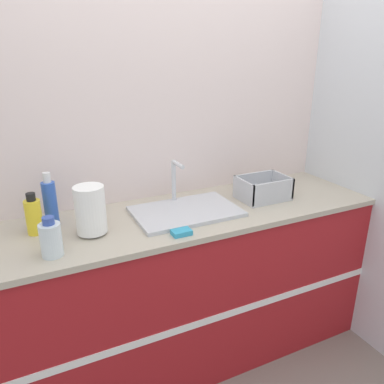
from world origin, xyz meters
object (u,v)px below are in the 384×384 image
at_px(paper_towel_roll, 90,210).
at_px(bottle_yellow, 34,216).
at_px(sink, 185,210).
at_px(dish_rack, 263,190).
at_px(bottle_blue, 50,202).
at_px(bottle_clear, 51,239).

relative_size(paper_towel_roll, bottle_yellow, 1.17).
xyz_separation_m(sink, dish_rack, (0.49, -0.00, 0.03)).
bearing_deg(bottle_yellow, paper_towel_roll, -26.68).
relative_size(sink, bottle_yellow, 2.74).
distance_m(bottle_yellow, bottle_blue, 0.11).
relative_size(sink, paper_towel_roll, 2.34).
distance_m(paper_towel_roll, dish_rack, 0.99).
relative_size(paper_towel_roll, bottle_clear, 1.34).
distance_m(sink, paper_towel_roll, 0.50).
bearing_deg(paper_towel_roll, bottle_clear, -145.08).
relative_size(bottle_yellow, bottle_blue, 0.74).
bearing_deg(sink, bottle_yellow, 173.57).
height_order(dish_rack, bottle_yellow, bottle_yellow).
bearing_deg(bottle_yellow, sink, -6.43).
bearing_deg(paper_towel_roll, dish_rack, 1.98).
height_order(sink, bottle_blue, bottle_blue).
bearing_deg(dish_rack, bottle_yellow, 176.00).
distance_m(dish_rack, bottle_blue, 1.15).
bearing_deg(bottle_yellow, dish_rack, -4.00).
distance_m(sink, bottle_clear, 0.71).
bearing_deg(bottle_clear, bottle_blue, 83.63).
distance_m(bottle_clear, bottle_yellow, 0.26).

